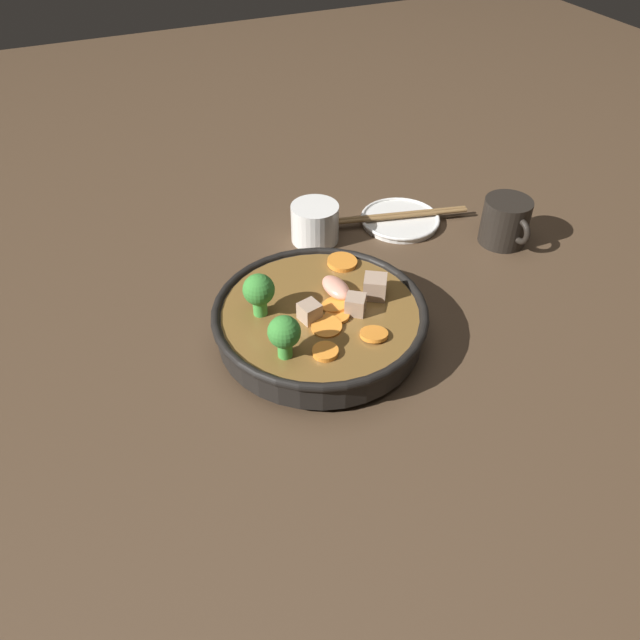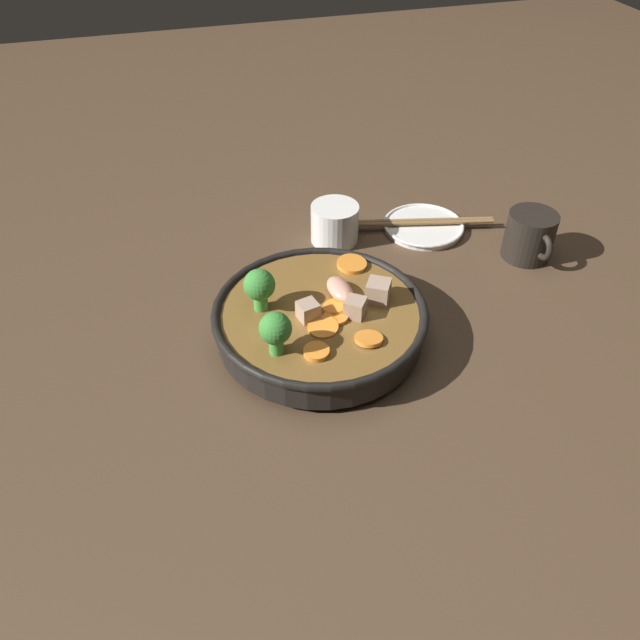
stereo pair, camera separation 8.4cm
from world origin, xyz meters
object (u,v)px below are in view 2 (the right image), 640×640
at_px(dark_mug, 530,236).
at_px(chopsticks_pair, 424,222).
at_px(side_saucer, 423,226).
at_px(tea_cup, 335,223).
at_px(stirfry_bowl, 319,319).

relative_size(dark_mug, chopsticks_pair, 0.42).
bearing_deg(side_saucer, tea_cup, -95.03).
distance_m(stirfry_bowl, tea_cup, 0.25).
height_order(dark_mug, chopsticks_pair, dark_mug).
height_order(stirfry_bowl, dark_mug, stirfry_bowl).
bearing_deg(chopsticks_pair, side_saucer, -135.00).
relative_size(side_saucer, dark_mug, 1.39).
xyz_separation_m(stirfry_bowl, chopsticks_pair, (-0.22, 0.25, -0.02)).
xyz_separation_m(stirfry_bowl, tea_cup, (-0.23, 0.09, -0.00)).
bearing_deg(side_saucer, chopsticks_pair, 45.00).
distance_m(stirfry_bowl, side_saucer, 0.33).
xyz_separation_m(stirfry_bowl, dark_mug, (-0.10, 0.38, 0.00)).
bearing_deg(tea_cup, stirfry_bowl, -22.06).
bearing_deg(tea_cup, side_saucer, 84.97).
relative_size(side_saucer, tea_cup, 1.74).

